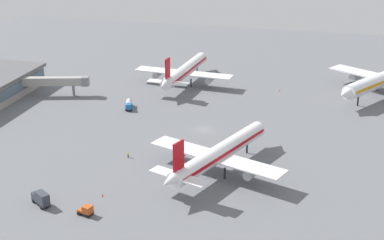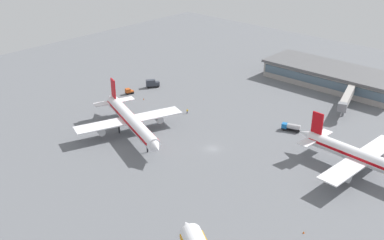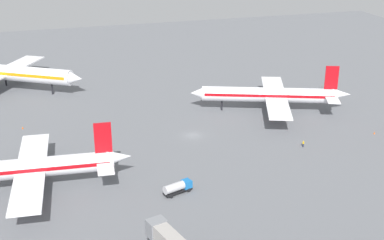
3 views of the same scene
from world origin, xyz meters
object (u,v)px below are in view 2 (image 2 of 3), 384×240
Objects in this scene: safety_cone_mid_apron at (144,99)px; airplane_at_gate at (131,120)px; safety_cone_near_gate at (304,232)px; baggage_tug at (129,91)px; airplane_taxiing at (366,159)px; ground_crew_worker at (187,111)px; fuel_truck at (291,127)px; catering_truck at (152,83)px.

airplane_at_gate is at bearing 130.12° from safety_cone_mid_apron.
baggage_tug is at bearing -17.08° from safety_cone_near_gate.
safety_cone_near_gate is 93.86m from safety_cone_mid_apron.
airplane_taxiing is at bearing 108.18° from baggage_tug.
ground_crew_worker is (66.36, 2.78, -4.20)m from airplane_taxiing.
fuel_truck reaches higher than safety_cone_mid_apron.
airplane_at_gate is 44.11m from catering_truck.
fuel_truck is 54.90m from safety_cone_near_gate.
catering_truck is at bearing -172.11° from baggage_tug.
ground_crew_worker is at bearing -173.00° from airplane_taxiing.
baggage_tug is 8.87m from safety_cone_mid_apron.
airplane_taxiing is at bearing -176.96° from safety_cone_mid_apron.
baggage_tug is (97.01, 4.69, -3.89)m from airplane_taxiing.
airplane_taxiing is 6.94× the size of fuel_truck.
airplane_at_gate is at bearing 26.40° from fuel_truck.
airplane_taxiing is 32.33m from fuel_truck.
airplane_at_gate reaches higher than catering_truck.
safety_cone_near_gate is at bearing -78.74° from catering_truck.
catering_truck reaches higher than baggage_tug.
airplane_taxiing is at bearing -59.48° from catering_truck.
airplane_taxiing reaches higher than safety_cone_near_gate.
safety_cone_near_gate is at bearing 161.33° from safety_cone_mid_apron.
airplane_taxiing reaches higher than ground_crew_worker.
ground_crew_worker is 2.78× the size of safety_cone_near_gate.
baggage_tug is at bearing -130.92° from ground_crew_worker.
fuel_truck is at bearing 118.25° from baggage_tug.
airplane_at_gate is 26.60× the size of ground_crew_worker.
catering_truck is (26.83, -34.84, -3.41)m from airplane_at_gate.
baggage_tug is at bearing 161.10° from airplane_at_gate.
safety_cone_mid_apron is (-7.29, 11.66, -1.40)m from catering_truck.
airplane_at_gate is 25.55m from ground_crew_worker.
airplane_at_gate reaches higher than safety_cone_near_gate.
safety_cone_near_gate is (-69.38, 6.86, -4.80)m from airplane_at_gate.
safety_cone_mid_apron is (88.92, -30.05, 0.00)m from safety_cone_near_gate.
airplane_taxiing is (-68.64, -27.87, -0.06)m from airplane_at_gate.
airplane_at_gate is 36.85m from baggage_tug.
airplane_taxiing is 88.43m from safety_cone_mid_apron.
airplane_at_gate is 54.33m from fuel_truck.
airplane_at_gate is 74.03× the size of safety_cone_mid_apron.
ground_crew_worker is at bearing 108.97° from baggage_tug.
catering_truck is at bearing -23.43° from safety_cone_near_gate.
catering_truck reaches higher than ground_crew_worker.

